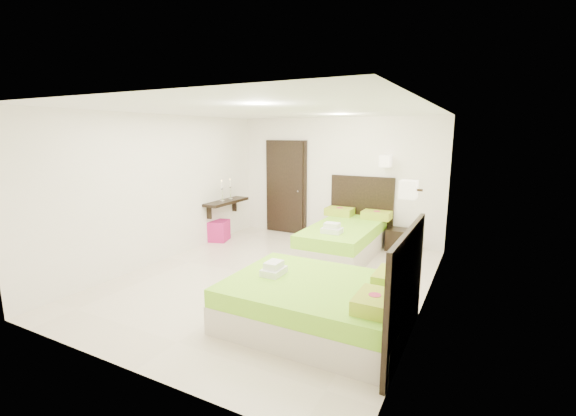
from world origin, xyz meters
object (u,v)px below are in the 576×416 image
at_px(bed_double, 323,303).
at_px(ottoman, 217,230).
at_px(nightstand, 399,239).
at_px(bed_single, 345,237).

distance_m(bed_double, ottoman, 4.25).
bearing_deg(nightstand, ottoman, -166.65).
height_order(bed_double, nightstand, bed_double).
bearing_deg(bed_single, ottoman, -172.77).
relative_size(bed_single, bed_double, 1.07).
bearing_deg(ottoman, bed_single, 7.23).
xyz_separation_m(bed_single, nightstand, (0.84, 0.76, -0.13)).
xyz_separation_m(bed_double, nightstand, (0.14, 3.58, -0.10)).
relative_size(bed_single, nightstand, 4.75).
distance_m(bed_single, bed_double, 2.91).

